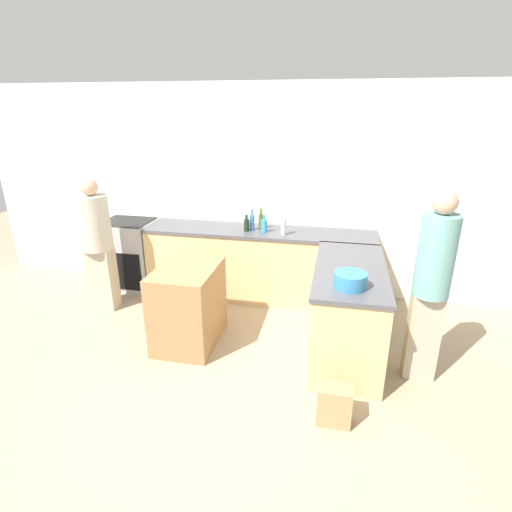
# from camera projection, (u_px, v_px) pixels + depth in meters

# --- Properties ---
(ground_plane) EXTENTS (14.00, 14.00, 0.00)m
(ground_plane) POSITION_uv_depth(u_px,v_px,m) (216.00, 390.00, 3.61)
(ground_plane) COLOR tan
(wall_back) EXTENTS (8.00, 0.06, 2.70)m
(wall_back) POSITION_uv_depth(u_px,v_px,m) (264.00, 192.00, 5.23)
(wall_back) COLOR white
(wall_back) RESTS_ON ground_plane
(counter_back) EXTENTS (2.95, 0.63, 0.93)m
(counter_back) POSITION_uv_depth(u_px,v_px,m) (259.00, 264.00, 5.23)
(counter_back) COLOR #D6B27A
(counter_back) RESTS_ON ground_plane
(counter_peninsula) EXTENTS (0.69, 1.54, 0.93)m
(counter_peninsula) POSITION_uv_depth(u_px,v_px,m) (347.00, 310.00, 4.05)
(counter_peninsula) COLOR #D6B27A
(counter_peninsula) RESTS_ON ground_plane
(range_oven) EXTENTS (0.71, 0.61, 0.95)m
(range_oven) POSITION_uv_depth(u_px,v_px,m) (130.00, 254.00, 5.58)
(range_oven) COLOR #ADADB2
(range_oven) RESTS_ON ground_plane
(island_table) EXTENTS (0.60, 0.83, 0.86)m
(island_table) POSITION_uv_depth(u_px,v_px,m) (188.00, 306.00, 4.23)
(island_table) COLOR #997047
(island_table) RESTS_ON ground_plane
(mixing_bowl) EXTENTS (0.29, 0.29, 0.13)m
(mixing_bowl) POSITION_uv_depth(u_px,v_px,m) (350.00, 280.00, 3.44)
(mixing_bowl) COLOR teal
(mixing_bowl) RESTS_ON counter_peninsula
(water_bottle_blue) EXTENTS (0.06, 0.06, 0.27)m
(water_bottle_blue) POSITION_uv_depth(u_px,v_px,m) (252.00, 222.00, 5.03)
(water_bottle_blue) COLOR #386BB7
(water_bottle_blue) RESTS_ON counter_back
(wine_bottle_dark) EXTENTS (0.07, 0.07, 0.21)m
(wine_bottle_dark) POSITION_uv_depth(u_px,v_px,m) (247.00, 225.00, 5.00)
(wine_bottle_dark) COLOR black
(wine_bottle_dark) RESTS_ON counter_back
(dish_soap_bottle) EXTENTS (0.08, 0.08, 0.22)m
(dish_soap_bottle) POSITION_uv_depth(u_px,v_px,m) (264.00, 225.00, 4.94)
(dish_soap_bottle) COLOR #338CBF
(dish_soap_bottle) RESTS_ON counter_back
(vinegar_bottle_clear) EXTENTS (0.07, 0.07, 0.28)m
(vinegar_bottle_clear) POSITION_uv_depth(u_px,v_px,m) (284.00, 226.00, 4.83)
(vinegar_bottle_clear) COLOR silver
(vinegar_bottle_clear) RESTS_ON counter_back
(olive_oil_bottle) EXTENTS (0.06, 0.06, 0.27)m
(olive_oil_bottle) POSITION_uv_depth(u_px,v_px,m) (261.00, 221.00, 5.08)
(olive_oil_bottle) COLOR #475B1E
(olive_oil_bottle) RESTS_ON counter_back
(person_by_range) EXTENTS (0.37, 0.37, 1.64)m
(person_by_range) POSITION_uv_depth(u_px,v_px,m) (97.00, 241.00, 4.80)
(person_by_range) COLOR #ADA38E
(person_by_range) RESTS_ON ground_plane
(person_at_peninsula) EXTENTS (0.31, 0.31, 1.78)m
(person_at_peninsula) POSITION_uv_depth(u_px,v_px,m) (432.00, 282.00, 3.47)
(person_at_peninsula) COLOR #ADA38E
(person_at_peninsula) RESTS_ON ground_plane
(paper_bag) EXTENTS (0.27, 0.16, 0.33)m
(paper_bag) POSITION_uv_depth(u_px,v_px,m) (334.00, 405.00, 3.19)
(paper_bag) COLOR #A88456
(paper_bag) RESTS_ON ground_plane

